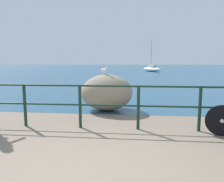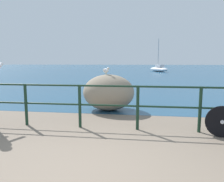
{
  "view_description": "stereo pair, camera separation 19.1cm",
  "coord_description": "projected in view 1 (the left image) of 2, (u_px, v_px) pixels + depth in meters",
  "views": [
    {
      "loc": [
        0.55,
        -2.67,
        1.56
      ],
      "look_at": [
        0.03,
        2.53,
        0.83
      ],
      "focal_mm": 34.22,
      "sensor_mm": 36.0,
      "label": 1
    },
    {
      "loc": [
        0.74,
        -2.65,
        1.56
      ],
      "look_at": [
        0.03,
        2.53,
        0.83
      ],
      "focal_mm": 34.22,
      "sensor_mm": 36.0,
      "label": 2
    }
  ],
  "objects": [
    {
      "name": "sea_surface",
      "position": [
        131.0,
        68.0,
        50.65
      ],
      "size": [
        120.0,
        90.0,
        0.01
      ],
      "primitive_type": "cube",
      "color": "navy",
      "rests_on": "ground_plane"
    },
    {
      "name": "ground_plane",
      "position": [
        128.0,
        77.0,
        22.62
      ],
      "size": [
        120.0,
        120.0,
        0.1
      ],
      "primitive_type": "cube",
      "color": "#756656"
    },
    {
      "name": "sailboat",
      "position": [
        152.0,
        69.0,
        32.37
      ],
      "size": [
        3.14,
        4.51,
        4.9
      ],
      "rotation": [
        0.0,
        0.0,
        2.04
      ],
      "color": "white",
      "rests_on": "sea_surface"
    },
    {
      "name": "promenade_railing",
      "position": [
        109.0,
        102.0,
        4.92
      ],
      "size": [
        9.57,
        0.07,
        1.02
      ],
      "color": "black",
      "rests_on": "ground_plane"
    },
    {
      "name": "seagull",
      "position": [
        104.0,
        70.0,
        6.7
      ],
      "size": [
        0.29,
        0.28,
        0.23
      ],
      "rotation": [
        0.0,
        0.0,
        5.52
      ],
      "color": "gold",
      "rests_on": "breakwater_boulder_main"
    },
    {
      "name": "breakwater_boulder_main",
      "position": [
        107.0,
        92.0,
        6.8
      ],
      "size": [
        1.64,
        1.36,
        1.15
      ],
      "color": "gray",
      "rests_on": "ground"
    }
  ]
}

